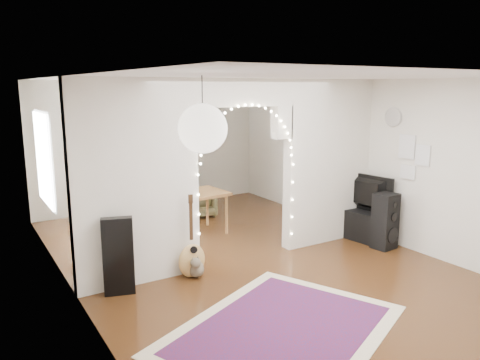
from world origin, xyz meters
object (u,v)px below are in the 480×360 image
media_console (359,224)px  bookcase (153,181)px  dining_chair_left (204,206)px  acoustic_guitar (192,247)px  dining_table (192,197)px  dining_chair_right (145,204)px  floor_speaker (385,221)px

media_console → bookcase: bearing=126.8°
dining_chair_left → acoustic_guitar: bearing=-108.1°
media_console → dining_table: (-2.36, 1.71, 0.43)m
dining_table → dining_chair_left: (0.73, 0.97, -0.47)m
dining_chair_left → dining_chair_right: size_ratio=0.79×
dining_table → dining_chair_right: dining_table is taller
acoustic_guitar → bookcase: bearing=96.1°
media_console → dining_chair_right: size_ratio=1.68×
media_console → dining_chair_left: (-1.63, 2.68, -0.04)m
acoustic_guitar → dining_table: bearing=80.9°
bookcase → dining_chair_left: size_ratio=3.48×
acoustic_guitar → bookcase: (0.53, 2.75, 0.38)m
bookcase → dining_chair_left: (1.04, -0.07, -0.60)m
floor_speaker → dining_chair_right: bearing=118.3°
media_console → dining_chair_right: bearing=122.4°
acoustic_guitar → dining_chair_right: (0.52, 3.22, -0.16)m
dining_chair_left → media_console: bearing=-46.4°
dining_table → media_console: bearing=-40.3°
bookcase → dining_chair_right: bookcase is taller
bookcase → dining_chair_right: 0.72m
bookcase → dining_chair_right: (-0.01, 0.47, -0.54)m
acoustic_guitar → media_console: bearing=16.9°
dining_chair_right → bookcase: bearing=-66.5°
media_console → dining_chair_right: dining_chair_right is taller
bookcase → acoustic_guitar: bearing=-83.6°
dining_table → floor_speaker: bearing=-48.7°
floor_speaker → dining_chair_left: floor_speaker is taller
dining_chair_right → acoustic_guitar: bearing=-76.6°
dining_chair_left → dining_chair_right: (-1.05, 0.54, 0.06)m
floor_speaker → dining_chair_right: floor_speaker is taller
dining_table → dining_chair_left: size_ratio=2.69×
bookcase → dining_chair_right: size_ratio=2.73×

